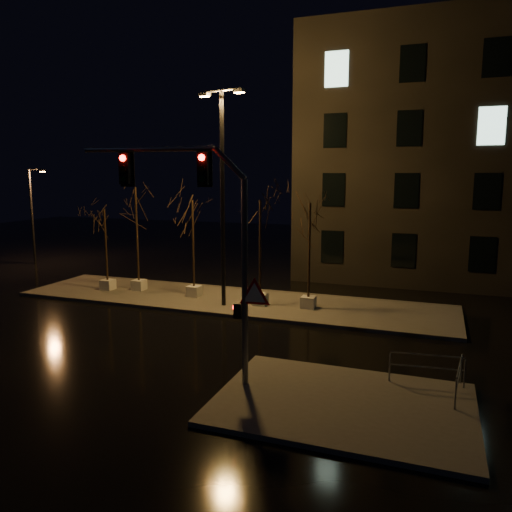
% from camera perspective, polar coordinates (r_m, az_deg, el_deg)
% --- Properties ---
extents(ground, '(90.00, 90.00, 0.00)m').
position_cam_1_polar(ground, '(20.18, -9.92, -9.22)').
color(ground, black).
rests_on(ground, ground).
extents(median, '(22.00, 5.00, 0.15)m').
position_cam_1_polar(median, '(25.31, -3.12, -5.10)').
color(median, '#4B4943').
rests_on(median, ground).
extents(sidewalk_corner, '(7.00, 5.00, 0.15)m').
position_cam_1_polar(sidewalk_corner, '(14.62, 9.89, -16.31)').
color(sidewalk_corner, '#4B4943').
rests_on(sidewalk_corner, ground).
extents(tree_0, '(1.80, 1.80, 4.51)m').
position_cam_1_polar(tree_0, '(27.97, -16.88, 3.17)').
color(tree_0, beige).
rests_on(tree_0, median).
extents(tree_1, '(1.80, 1.80, 5.71)m').
position_cam_1_polar(tree_1, '(27.36, -13.55, 5.10)').
color(tree_1, beige).
rests_on(tree_1, median).
extents(tree_2, '(1.80, 1.80, 5.08)m').
position_cam_1_polar(tree_2, '(25.38, -7.25, 3.90)').
color(tree_2, beige).
rests_on(tree_2, median).
extents(tree_3, '(1.80, 1.80, 5.18)m').
position_cam_1_polar(tree_3, '(23.46, 0.48, 3.72)').
color(tree_3, beige).
rests_on(tree_3, median).
extents(tree_4, '(1.80, 1.80, 5.06)m').
position_cam_1_polar(tree_4, '(23.04, 6.15, 3.33)').
color(tree_4, beige).
rests_on(tree_4, median).
extents(traffic_signal_mast, '(5.71, 0.81, 7.01)m').
position_cam_1_polar(traffic_signal_mast, '(14.64, -5.64, 2.95)').
color(traffic_signal_mast, slate).
rests_on(traffic_signal_mast, sidewalk_corner).
extents(streetlight_main, '(2.48, 0.88, 10.01)m').
position_cam_1_polar(streetlight_main, '(23.39, -3.86, 8.20)').
color(streetlight_main, black).
rests_on(streetlight_main, median).
extents(streetlight_far, '(1.32, 0.48, 6.76)m').
position_cam_1_polar(streetlight_far, '(39.10, -24.13, 4.61)').
color(streetlight_far, black).
rests_on(streetlight_far, ground).
extents(guard_rail_a, '(2.17, 0.29, 0.94)m').
position_cam_1_polar(guard_rail_a, '(16.03, 18.94, -11.67)').
color(guard_rail_a, slate).
rests_on(guard_rail_a, sidewalk_corner).
extents(guard_rail_b, '(0.25, 1.94, 0.92)m').
position_cam_1_polar(guard_rail_b, '(15.59, 22.17, -12.54)').
color(guard_rail_b, slate).
rests_on(guard_rail_b, sidewalk_corner).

